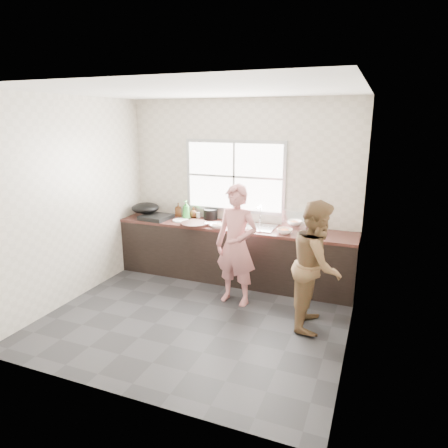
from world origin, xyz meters
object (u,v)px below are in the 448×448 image
at_px(burner, 156,217).
at_px(pot_lid_right, 184,219).
at_px(black_pot, 211,214).
at_px(bottle_brown_short, 193,213).
at_px(cutting_board, 194,224).
at_px(person_side, 317,265).
at_px(pot_lid_left, 154,216).
at_px(woman, 236,249).
at_px(dish_rack, 296,219).
at_px(plate_food, 181,220).
at_px(bottle_brown_tall, 178,210).
at_px(bottle_green, 186,210).
at_px(wok, 145,208).
at_px(bowl_crabs, 285,232).
at_px(bowl_mince, 217,226).
at_px(glass_jar, 198,215).
at_px(bowl_held, 248,229).

relative_size(burner, pot_lid_right, 1.91).
height_order(black_pot, bottle_brown_short, black_pot).
bearing_deg(cutting_board, person_side, -21.20).
distance_m(bottle_brown_short, pot_lid_left, 0.65).
distance_m(woman, dish_rack, 1.14).
distance_m(plate_food, bottle_brown_tall, 0.35).
bearing_deg(woman, person_side, -3.90).
height_order(pot_lid_left, pot_lid_right, pot_lid_left).
xyz_separation_m(cutting_board, burner, (-0.73, 0.12, 0.01)).
height_order(bottle_green, bottle_brown_tall, bottle_green).
xyz_separation_m(wok, dish_rack, (2.41, 0.24, -0.01)).
relative_size(cutting_board, burner, 0.98).
height_order(bowl_crabs, wok, wok).
relative_size(bottle_green, bottle_brown_tall, 1.50).
height_order(bottle_brown_short, pot_lid_left, bottle_brown_short).
bearing_deg(bowl_mince, pot_lid_left, 168.32).
distance_m(bowl_crabs, plate_food, 1.67).
height_order(person_side, glass_jar, person_side).
bearing_deg(bottle_brown_short, pot_lid_left, -163.03).
distance_m(wok, pot_lid_left, 0.20).
bearing_deg(wok, bottle_brown_tall, 26.95).
distance_m(plate_food, glass_jar, 0.33).
bearing_deg(glass_jar, bowl_held, -23.95).
bearing_deg(burner, wok, 161.57).
relative_size(bottle_brown_short, pot_lid_right, 0.70).
xyz_separation_m(dish_rack, pot_lid_right, (-1.77, -0.15, -0.13)).
height_order(bowl_held, wok, wok).
bearing_deg(pot_lid_left, person_side, -19.82).
xyz_separation_m(bowl_mince, black_pot, (-0.30, 0.44, 0.05)).
bearing_deg(bowl_crabs, black_pot, 163.85).
height_order(woman, burner, woman).
height_order(bottle_brown_tall, pot_lid_right, bottle_brown_tall).
bearing_deg(person_side, pot_lid_right, 61.56).
bearing_deg(woman, cutting_board, 157.75).
distance_m(woman, pot_lid_right, 1.43).
bearing_deg(burner, plate_food, 4.69).
distance_m(woman, bowl_mince, 0.71).
bearing_deg(pot_lid_right, glass_jar, 39.54).
height_order(woman, pot_lid_right, woman).
bearing_deg(woman, bottle_brown_short, 147.32).
distance_m(black_pot, wok, 1.07).
distance_m(bowl_mince, wok, 1.37).
height_order(person_side, bowl_crabs, person_side).
relative_size(black_pot, plate_food, 0.91).
bearing_deg(glass_jar, pot_lid_left, -164.93).
height_order(person_side, bottle_green, person_side).
height_order(bowl_mince, burner, burner).
distance_m(bowl_mince, glass_jar, 0.68).
relative_size(bowl_mince, bottle_green, 0.75).
distance_m(black_pot, pot_lid_right, 0.44).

